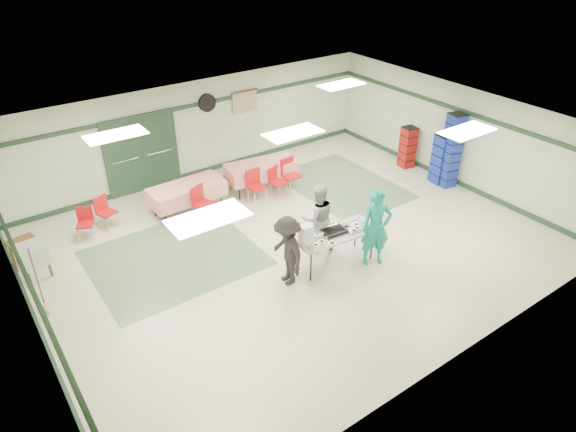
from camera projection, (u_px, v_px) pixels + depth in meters
floor at (292, 242)px, 11.87m from camera, size 11.00×11.00×0.00m
ceiling at (293, 132)px, 10.48m from camera, size 11.00×11.00×0.00m
wall_back at (199, 129)px, 14.32m from camera, size 11.00×0.00×11.00m
wall_front at (461, 300)px, 8.02m from camera, size 11.00×0.00×11.00m
wall_left at (22, 281)px, 8.44m from camera, size 0.00×9.00×9.00m
wall_right at (457, 135)px, 13.91m from camera, size 0.00×9.00×9.00m
trim_back at (197, 105)px, 13.94m from camera, size 11.00×0.06×0.10m
baseboard_back at (203, 171)px, 14.96m from camera, size 11.00×0.06×0.12m
trim_left at (12, 245)px, 8.09m from camera, size 0.06×9.00×0.10m
baseboard_left at (43, 338)px, 9.12m from camera, size 0.06×9.00×0.12m
trim_right at (461, 111)px, 13.53m from camera, size 0.06×9.00×0.10m
baseboard_right at (449, 178)px, 14.55m from camera, size 0.06×9.00×0.12m
green_patch_a at (174, 258)px, 11.32m from camera, size 3.50×3.00×0.01m
green_patch_b at (342, 185)px, 14.31m from camera, size 2.50×3.50×0.01m
double_door_left at (124, 158)px, 13.34m from camera, size 0.90×0.06×2.10m
double_door_right at (159, 150)px, 13.81m from camera, size 0.90×0.06×2.10m
door_frame at (142, 154)px, 13.56m from camera, size 2.00×0.03×2.15m
wall_fan at (207, 103)px, 14.07m from camera, size 0.50×0.10×0.50m
scroll_banner at (245, 102)px, 14.77m from camera, size 0.80×0.02×0.60m
serving_table at (335, 235)px, 10.81m from camera, size 1.87×0.90×0.76m
sheet_tray_right at (356, 226)px, 11.00m from camera, size 0.59×0.47×0.02m
sheet_tray_mid at (329, 231)px, 10.82m from camera, size 0.68×0.54×0.02m
sheet_tray_left at (320, 244)px, 10.42m from camera, size 0.62×0.49×0.02m
baking_pan at (334, 231)px, 10.77m from camera, size 0.53×0.36×0.08m
foam_box_stack at (306, 235)px, 10.32m from camera, size 0.26×0.24×0.44m
volunteer_teal at (376, 227)px, 10.75m from camera, size 0.76×0.65×1.76m
volunteer_grey at (318, 218)px, 11.23m from camera, size 0.94×0.83×1.61m
volunteer_dark at (287, 251)px, 10.21m from camera, size 0.69×1.05×1.53m
dining_table_a at (261, 169)px, 13.87m from camera, size 1.99×1.10×0.77m
dining_table_b at (187, 192)px, 12.77m from camera, size 1.88×0.88×0.77m
chair_a at (276, 179)px, 13.55m from camera, size 0.49×0.49×0.81m
chair_b at (255, 183)px, 13.21m from camera, size 0.44×0.44×0.92m
chair_c at (289, 171)px, 13.74m from camera, size 0.46×0.46×0.94m
chair_d at (201, 200)px, 12.43m from camera, size 0.55×0.55×0.91m
chair_loose_a at (104, 209)px, 12.18m from camera, size 0.49×0.49×0.81m
chair_loose_b at (85, 220)px, 11.79m from camera, size 0.49×0.49×0.78m
crate_stack_blue_a at (452, 151)px, 13.77m from camera, size 0.48×0.48×2.07m
crate_stack_red at (408, 147)px, 15.06m from camera, size 0.43×0.43×1.23m
crate_stack_blue_b at (442, 159)px, 14.13m from camera, size 0.49×0.49×1.40m
printer_table at (27, 249)px, 10.50m from camera, size 0.70×0.93×0.74m
office_printer at (32, 255)px, 9.77m from camera, size 0.56×0.50×0.42m
broom at (37, 279)px, 9.46m from camera, size 0.04×0.23×1.45m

